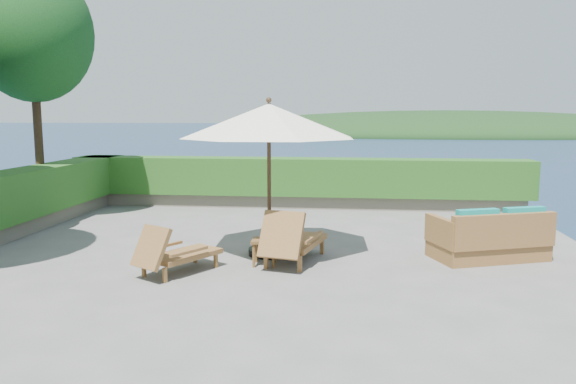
# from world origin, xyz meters

# --- Properties ---
(ground) EXTENTS (12.00, 12.00, 0.00)m
(ground) POSITION_xyz_m (0.00, 0.00, 0.00)
(ground) COLOR slate
(ground) RESTS_ON ground
(foundation) EXTENTS (12.00, 12.00, 3.00)m
(foundation) POSITION_xyz_m (0.00, 0.00, -1.55)
(foundation) COLOR #5E574B
(foundation) RESTS_ON ocean
(offshore_island) EXTENTS (126.00, 57.60, 12.60)m
(offshore_island) POSITION_xyz_m (25.00, 140.00, -3.00)
(offshore_island) COLOR black
(offshore_island) RESTS_ON ocean
(planter_wall_far) EXTENTS (12.00, 0.60, 0.36)m
(planter_wall_far) POSITION_xyz_m (0.00, 5.60, 0.18)
(planter_wall_far) COLOR #686253
(planter_wall_far) RESTS_ON ground
(hedge_far) EXTENTS (12.40, 0.90, 1.00)m
(hedge_far) POSITION_xyz_m (0.00, 5.60, 0.85)
(hedge_far) COLOR #204D16
(hedge_far) RESTS_ON planter_wall_far
(tree_far) EXTENTS (2.80, 2.80, 6.03)m
(tree_far) POSITION_xyz_m (-6.00, 3.20, 4.40)
(tree_far) COLOR #3C2717
(tree_far) RESTS_ON ground
(patio_umbrella) EXTENTS (4.05, 4.05, 2.84)m
(patio_umbrella) POSITION_xyz_m (0.01, 0.37, 2.40)
(patio_umbrella) COLOR black
(patio_umbrella) RESTS_ON ground
(lounge_left) EXTENTS (1.27, 1.55, 0.84)m
(lounge_left) POSITION_xyz_m (-1.32, -1.04, 0.35)
(lounge_left) COLOR brown
(lounge_left) RESTS_ON ground
(lounge_right) EXTENTS (1.07, 1.81, 0.98)m
(lounge_right) POSITION_xyz_m (0.49, -0.18, 0.41)
(lounge_right) COLOR brown
(lounge_right) RESTS_ON ground
(side_table) EXTENTS (0.44, 0.44, 0.45)m
(side_table) POSITION_xyz_m (0.03, -0.34, 0.37)
(side_table) COLOR brown
(side_table) RESTS_ON ground
(wicker_loveseat) EXTENTS (2.18, 1.62, 0.96)m
(wicker_loveseat) POSITION_xyz_m (3.92, 0.48, 0.37)
(wicker_loveseat) COLOR brown
(wicker_loveseat) RESTS_ON ground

